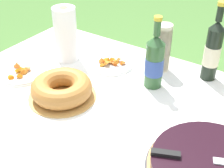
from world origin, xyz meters
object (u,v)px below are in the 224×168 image
at_px(bundt_cake, 62,88).
at_px(cider_bottle_green, 154,62).
at_px(cup_stack, 163,48).
at_px(snack_plate_near, 22,72).
at_px(juice_bottle_red, 213,51).
at_px(snack_plate_far, 111,63).
at_px(serving_knife, 203,159).
at_px(paper_towel_roll, 66,34).

xyz_separation_m(bundt_cake, cider_bottle_green, (0.27, 0.29, 0.08)).
xyz_separation_m(cup_stack, snack_plate_near, (-0.51, -0.40, -0.10)).
xyz_separation_m(juice_bottle_red, snack_plate_far, (-0.43, -0.15, -0.13)).
height_order(cider_bottle_green, snack_plate_far, cider_bottle_green).
bearing_deg(serving_knife, bundt_cake, 150.60).
bearing_deg(cup_stack, juice_bottle_red, 13.75).
distance_m(cup_stack, cider_bottle_green, 0.15).
bearing_deg(paper_towel_roll, cup_stack, 21.19).
bearing_deg(bundt_cake, cider_bottle_green, 47.00).
bearing_deg(cider_bottle_green, juice_bottle_red, 47.39).
bearing_deg(cup_stack, cider_bottle_green, -77.99).
xyz_separation_m(snack_plate_far, paper_towel_roll, (-0.22, -0.07, 0.12)).
bearing_deg(snack_plate_far, serving_knife, -33.68).
relative_size(bundt_cake, paper_towel_roll, 1.05).
relative_size(cup_stack, cider_bottle_green, 0.72).
relative_size(cup_stack, snack_plate_near, 1.03).
bearing_deg(bundt_cake, serving_knife, -6.23).
xyz_separation_m(serving_knife, paper_towel_roll, (-0.82, 0.33, 0.07)).
bearing_deg(cup_stack, paper_towel_roll, -158.81).
relative_size(cup_stack, snack_plate_far, 1.05).
distance_m(serving_knife, snack_plate_near, 0.90).
bearing_deg(bundt_cake, juice_bottle_red, 47.15).
bearing_deg(snack_plate_near, cup_stack, 37.99).
height_order(cup_stack, snack_plate_near, cup_stack).
height_order(serving_knife, snack_plate_far, serving_knife).
relative_size(snack_plate_far, paper_towel_roll, 0.80).
bearing_deg(bundt_cake, paper_towel_roll, 126.85).
height_order(bundt_cake, cider_bottle_green, cider_bottle_green).
xyz_separation_m(snack_plate_near, paper_towel_roll, (0.08, 0.23, 0.12)).
xyz_separation_m(serving_knife, cider_bottle_green, (-0.35, 0.36, 0.06)).
height_order(cider_bottle_green, snack_plate_near, cider_bottle_green).
relative_size(serving_knife, snack_plate_far, 1.64).
distance_m(cider_bottle_green, paper_towel_roll, 0.47).
bearing_deg(paper_towel_roll, bundt_cake, -53.15).
relative_size(bundt_cake, snack_plate_far, 1.30).
bearing_deg(snack_plate_far, cider_bottle_green, -9.90).
bearing_deg(cup_stack, serving_knife, -52.63).
height_order(bundt_cake, snack_plate_far, bundt_cake).
distance_m(serving_knife, paper_towel_roll, 0.89).
height_order(cup_stack, cider_bottle_green, cider_bottle_green).
distance_m(serving_knife, juice_bottle_red, 0.58).
relative_size(bundt_cake, juice_bottle_red, 0.79).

